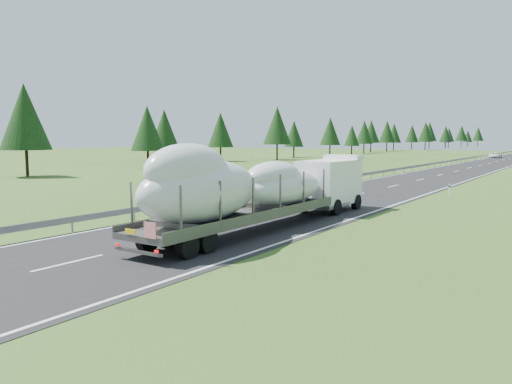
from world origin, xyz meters
The scene contains 6 objects.
ground centered at (0.00, 0.00, 0.00)m, with size 400.00×400.00×0.00m, color #304F1A.
road_surface centered at (0.00, 100.00, 0.01)m, with size 10.00×400.00×0.02m, color black.
guardrail centered at (-5.30, 99.94, 0.60)m, with size 0.10×400.00×0.76m.
tree_line_left centered at (-44.17, 146.02, 6.90)m, with size 14.89×344.51×12.22m.
boat_truck centered at (2.09, 9.64, 2.18)m, with size 2.70×18.78×4.37m.
distant_van centered at (-3.44, 119.92, 0.70)m, with size 2.31×5.01×1.39m, color white.
Camera 1 is at (15.63, -10.98, 4.53)m, focal length 35.00 mm.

